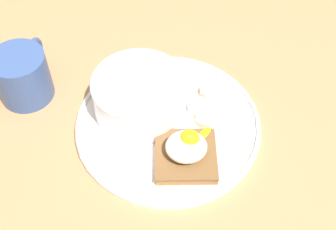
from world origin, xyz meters
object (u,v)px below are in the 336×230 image
object	(u,v)px
toast_slice	(186,156)
banana_slice_right	(205,119)
banana_slice_back	(190,86)
coffee_mug	(23,75)
banana_slice_front	(198,107)
banana_slice_left	(209,92)
oatmeal_bowl	(139,95)
poached_egg	(187,145)

from	to	relation	value
toast_slice	banana_slice_right	bearing A→B (deg)	-116.42
banana_slice_back	coffee_mug	xyz separation A→B (cm)	(25.87, -1.12, 2.55)
banana_slice_front	banana_slice_left	bearing A→B (deg)	-124.74
banana_slice_left	banana_slice_back	distance (cm)	3.23
oatmeal_bowl	coffee_mug	bearing A→B (deg)	-15.55
toast_slice	banana_slice_back	bearing A→B (deg)	-96.72
toast_slice	banana_slice_right	xyz separation A→B (cm)	(-3.28, -6.60, -0.28)
poached_egg	banana_slice_left	world-z (taller)	poached_egg
banana_slice_left	banana_slice_right	bearing A→B (deg)	77.75
banana_slice_front	poached_egg	bearing A→B (deg)	75.06
oatmeal_bowl	coffee_mug	xyz separation A→B (cm)	(17.91, -4.99, -0.14)
banana_slice_left	coffee_mug	bearing A→B (deg)	-5.28
poached_egg	banana_slice_back	distance (cm)	13.59
banana_slice_right	coffee_mug	size ratio (longest dim) A/B	0.32
toast_slice	banana_slice_left	xyz separation A→B (cm)	(-4.42, -11.84, -0.14)
banana_slice_right	oatmeal_bowl	bearing A→B (deg)	-16.78
oatmeal_bowl	poached_egg	bearing A→B (deg)	124.69
poached_egg	banana_slice_right	world-z (taller)	poached_egg
banana_slice_front	oatmeal_bowl	bearing A→B (deg)	-2.78
banana_slice_front	banana_slice_left	size ratio (longest dim) A/B	1.14
oatmeal_bowl	banana_slice_right	size ratio (longest dim) A/B	3.76
banana_slice_front	banana_slice_back	world-z (taller)	same
banana_slice_left	banana_slice_right	distance (cm)	5.37
banana_slice_front	coffee_mug	size ratio (longest dim) A/B	0.39
banana_slice_left	banana_slice_right	xyz separation A→B (cm)	(1.14, 5.24, -0.14)
oatmeal_bowl	poached_egg	distance (cm)	11.41
oatmeal_bowl	banana_slice_front	xyz separation A→B (cm)	(-8.88, 0.43, -2.66)
banana_slice_back	coffee_mug	bearing A→B (deg)	-2.48
oatmeal_bowl	banana_slice_right	distance (cm)	10.45
banana_slice_back	banana_slice_right	xyz separation A→B (cm)	(-1.70, 6.78, -0.05)
banana_slice_right	coffee_mug	bearing A→B (deg)	-15.98
oatmeal_bowl	banana_slice_right	bearing A→B (deg)	163.22
banana_slice_front	banana_slice_back	distance (cm)	4.40
toast_slice	oatmeal_bowl	bearing A→B (deg)	-56.14
toast_slice	poached_egg	xyz separation A→B (cm)	(-0.11, -0.13, 2.44)
banana_slice_front	banana_slice_left	xyz separation A→B (cm)	(-1.92, -2.76, 0.06)
coffee_mug	poached_egg	bearing A→B (deg)	149.52
toast_slice	banana_slice_back	distance (cm)	13.47
banana_slice_front	banana_slice_back	xyz separation A→B (cm)	(0.92, -4.30, -0.03)
banana_slice_front	coffee_mug	xyz separation A→B (cm)	(26.79, -5.42, 2.52)
banana_slice_front	coffee_mug	bearing A→B (deg)	-11.43
poached_egg	coffee_mug	size ratio (longest dim) A/B	0.62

